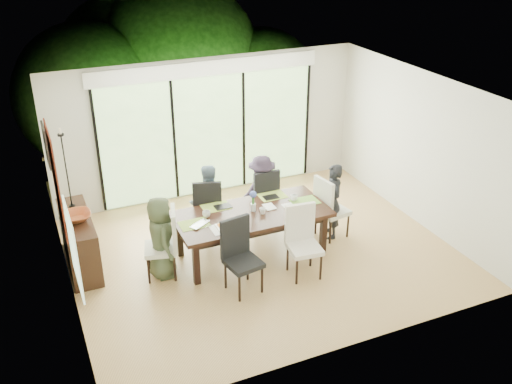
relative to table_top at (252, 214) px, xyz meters
name	(u,v)px	position (x,y,z in m)	size (l,w,h in m)	color
floor	(262,253)	(0.17, -0.04, -0.74)	(6.00, 5.00, 0.01)	#9C6F3E
ceiling	(263,93)	(0.17, -0.04, 1.97)	(6.00, 5.00, 0.01)	white
wall_back	(209,128)	(0.17, 2.47, 0.61)	(6.00, 0.02, 2.70)	beige
wall_front	(349,260)	(0.17, -2.55, 0.61)	(6.00, 0.02, 2.70)	silver
wall_left	(60,216)	(-2.84, -0.04, 0.61)	(0.02, 5.00, 2.70)	white
wall_right	(421,149)	(3.18, -0.04, 0.61)	(0.02, 5.00, 2.70)	beige
glass_doors	(210,136)	(0.17, 2.43, 0.46)	(4.20, 0.02, 2.30)	#598C3F
blinds_header	(207,68)	(0.17, 2.42, 1.76)	(4.40, 0.06, 0.28)	white
mullion_a	(98,153)	(-1.93, 2.42, 0.46)	(0.05, 0.04, 2.30)	black
mullion_b	(174,141)	(-0.53, 2.42, 0.46)	(0.05, 0.04, 2.30)	black
mullion_c	(244,131)	(0.87, 2.42, 0.46)	(0.05, 0.04, 2.30)	black
mullion_d	(307,121)	(2.27, 2.42, 0.46)	(0.05, 0.04, 2.30)	black
side_window	(73,249)	(-2.80, -1.24, 0.76)	(0.02, 0.90, 1.00)	#8CAD7F
deck	(197,176)	(0.17, 3.36, -0.79)	(6.00, 1.80, 0.10)	brown
rail_top	(185,138)	(0.17, 4.16, -0.19)	(6.00, 0.08, 0.06)	brown
foliage_left	(89,96)	(-1.63, 5.16, 0.70)	(3.20, 3.20, 3.20)	#14380F
foliage_mid	(178,64)	(0.57, 5.76, 1.06)	(4.00, 4.00, 4.00)	#14380F
foliage_right	(261,87)	(2.37, 4.96, 0.52)	(2.80, 2.80, 2.80)	#14380F
foliage_far	(130,69)	(-0.43, 6.46, 0.88)	(3.60, 3.60, 3.60)	#14380F
table_top	(252,214)	(0.00, 0.00, 0.00)	(2.46, 1.13, 0.06)	black
table_apron	(252,219)	(0.00, 0.00, -0.09)	(2.25, 0.92, 0.10)	black
table_leg_fl	(196,263)	(-1.08, -0.43, -0.38)	(0.09, 0.09, 0.71)	black
table_leg_fr	(323,234)	(1.08, -0.43, -0.38)	(0.09, 0.09, 0.71)	black
table_leg_bl	(179,236)	(-1.08, 0.43, -0.38)	(0.09, 0.09, 0.71)	black
table_leg_br	(299,211)	(1.08, 0.43, -0.38)	(0.09, 0.09, 0.71)	black
chair_left_end	(160,243)	(-1.50, 0.00, -0.17)	(0.47, 0.47, 1.13)	silver
chair_right_end	(333,206)	(1.50, 0.00, -0.17)	(0.47, 0.47, 1.13)	silver
chair_far_left	(207,206)	(-0.45, 0.85, -0.17)	(0.47, 0.47, 1.13)	black
chair_far_right	(261,196)	(0.55, 0.85, -0.17)	(0.47, 0.47, 1.13)	black
chair_near_left	(243,258)	(-0.50, -0.87, -0.17)	(0.47, 0.47, 1.13)	black
chair_near_right	(305,243)	(0.50, -0.87, -0.17)	(0.47, 0.47, 1.13)	white
person_left_end	(161,238)	(-1.48, 0.00, -0.08)	(0.62, 0.39, 1.32)	#404C32
person_right_end	(332,201)	(1.48, 0.00, -0.08)	(0.62, 0.39, 1.32)	black
person_far_left	(208,202)	(-0.45, 0.83, -0.08)	(0.62, 0.39, 1.32)	slate
person_far_right	(262,191)	(0.55, 0.83, -0.08)	(0.62, 0.39, 1.32)	#2A2030
placemat_left	(194,224)	(-0.95, 0.00, 0.03)	(0.45, 0.33, 0.01)	olive
placemat_right	(305,201)	(0.95, 0.00, 0.03)	(0.45, 0.33, 0.01)	#6C9E38
placemat_far_l	(216,207)	(-0.45, 0.40, 0.03)	(0.45, 0.33, 0.01)	#9AB842
placemat_far_r	(272,196)	(0.55, 0.40, 0.03)	(0.45, 0.33, 0.01)	#A0BF44
placemat_paper	(226,228)	(-0.55, -0.30, 0.03)	(0.45, 0.33, 0.01)	white
tablet_far_l	(223,207)	(-0.35, 0.35, 0.04)	(0.27, 0.18, 0.01)	black
tablet_far_r	(271,197)	(0.50, 0.35, 0.04)	(0.25, 0.17, 0.01)	black
papers	(292,206)	(0.70, -0.05, 0.03)	(0.31, 0.23, 0.00)	white
platter_base	(226,227)	(-0.55, -0.30, 0.05)	(0.27, 0.27, 0.02)	white
platter_snacks	(226,226)	(-0.55, -0.30, 0.07)	(0.20, 0.20, 0.01)	orange
vase	(253,207)	(0.05, 0.05, 0.09)	(0.08, 0.08, 0.12)	silver
hyacinth_stems	(253,200)	(0.05, 0.05, 0.22)	(0.04, 0.04, 0.16)	#337226
hyacinth_blooms	(253,194)	(0.05, 0.05, 0.32)	(0.11, 0.11, 0.11)	#4455AC
laptop	(203,225)	(-0.85, -0.10, 0.04)	(0.34, 0.22, 0.03)	silver
cup_a	(206,214)	(-0.70, 0.15, 0.08)	(0.13, 0.13, 0.10)	white
cup_b	(263,211)	(0.15, -0.10, 0.08)	(0.10, 0.10, 0.09)	white
cup_c	(294,198)	(0.80, 0.10, 0.08)	(0.13, 0.13, 0.10)	white
book	(265,208)	(0.25, 0.05, 0.04)	(0.17, 0.23, 0.02)	white
sideboard	(79,241)	(-2.59, 0.79, -0.31)	(0.43, 1.53, 0.86)	black
bowl	(76,217)	(-2.59, 0.69, 0.18)	(0.45, 0.45, 0.11)	brown
candlestick_base	(72,206)	(-2.59, 1.14, 0.14)	(0.10, 0.10, 0.04)	black
candlestick_shaft	(67,171)	(-2.59, 1.14, 0.74)	(0.02, 0.02, 1.19)	black
candlestick_pan	(61,135)	(-2.59, 1.14, 1.34)	(0.10, 0.10, 0.03)	black
candle	(60,131)	(-2.59, 1.14, 1.39)	(0.03, 0.03, 0.10)	silver
tapestry	(56,180)	(-2.80, 0.36, 0.96)	(0.02, 1.00, 1.50)	maroon
art_frame	(46,145)	(-2.80, 1.66, 1.01)	(0.03, 0.55, 0.65)	black
art_canvas	(47,145)	(-2.78, 1.66, 1.01)	(0.01, 0.45, 0.55)	#173C49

